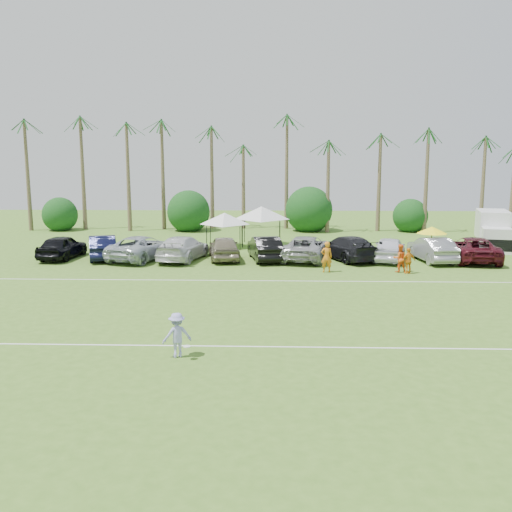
{
  "coord_description": "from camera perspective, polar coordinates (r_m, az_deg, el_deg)",
  "views": [
    {
      "loc": [
        2.6,
        -19.09,
        7.2
      ],
      "look_at": [
        1.53,
        13.39,
        1.6
      ],
      "focal_mm": 40.0,
      "sensor_mm": 36.0,
      "label": 1
    }
  ],
  "objects": [
    {
      "name": "frisbee_player",
      "position": [
        21.17,
        -7.91,
        -7.83
      ],
      "size": [
        1.23,
        0.97,
        1.66
      ],
      "rotation": [
        0.0,
        0.0,
        3.52
      ],
      "color": "#9C9CDD",
      "rests_on": "ground"
    },
    {
      "name": "palm_tree_2",
      "position": [
        58.97,
        -12.71,
        11.5
      ],
      "size": [
        2.4,
        2.4,
        10.9
      ],
      "color": "brown",
      "rests_on": "ground"
    },
    {
      "name": "parked_car_4",
      "position": [
        40.83,
        -3.22,
        0.83
      ],
      "size": [
        2.81,
        5.32,
        1.73
      ],
      "primitive_type": "imported",
      "rotation": [
        0.0,
        0.0,
        3.3
      ],
      "color": "#7A7159",
      "rests_on": "ground"
    },
    {
      "name": "market_umbrella",
      "position": [
        42.09,
        17.18,
        2.49
      ],
      "size": [
        2.18,
        2.18,
        2.43
      ],
      "color": "black",
      "rests_on": "ground"
    },
    {
      "name": "bush_tree_2",
      "position": [
        58.44,
        5.23,
        4.43
      ],
      "size": [
        4.0,
        4.0,
        4.0
      ],
      "color": "brown",
      "rests_on": "ground"
    },
    {
      "name": "parked_car_7",
      "position": [
        41.25,
        9.11,
        0.81
      ],
      "size": [
        4.47,
        6.42,
        1.73
      ],
      "primitive_type": "imported",
      "rotation": [
        0.0,
        0.0,
        3.52
      ],
      "color": "black",
      "rests_on": "ground"
    },
    {
      "name": "parked_car_6",
      "position": [
        40.85,
        5.04,
        0.81
      ],
      "size": [
        4.08,
        6.67,
        1.73
      ],
      "primitive_type": "imported",
      "rotation": [
        0.0,
        0.0,
        2.93
      ],
      "color": "#979899",
      "rests_on": "ground"
    },
    {
      "name": "canopy_tent_right",
      "position": [
        47.47,
        0.57,
        4.99
      ],
      "size": [
        4.67,
        4.67,
        3.78
      ],
      "color": "black",
      "rests_on": "ground"
    },
    {
      "name": "parked_car_10",
      "position": [
        43.03,
        20.87,
        0.66
      ],
      "size": [
        3.47,
        6.47,
        1.73
      ],
      "primitive_type": "imported",
      "rotation": [
        0.0,
        0.0,
        3.04
      ],
      "color": "#4C111B",
      "rests_on": "ground"
    },
    {
      "name": "sideline_player_b",
      "position": [
        37.42,
        14.17,
        -0.22
      ],
      "size": [
        0.96,
        0.8,
        1.79
      ],
      "primitive_type": "imported",
      "rotation": [
        0.0,
        0.0,
        3.3
      ],
      "color": "orange",
      "rests_on": "ground"
    },
    {
      "name": "parked_car_3",
      "position": [
        40.98,
        -7.34,
        0.8
      ],
      "size": [
        3.55,
        6.31,
        1.73
      ],
      "primitive_type": "imported",
      "rotation": [
        0.0,
        0.0,
        2.94
      ],
      "color": "silver",
      "rests_on": "ground"
    },
    {
      "name": "parked_car_9",
      "position": [
        41.94,
        17.18,
        0.65
      ],
      "size": [
        2.51,
        5.44,
        1.73
      ],
      "primitive_type": "imported",
      "rotation": [
        0.0,
        0.0,
        3.28
      ],
      "color": "gray",
      "rests_on": "ground"
    },
    {
      "name": "palm_tree_10",
      "position": [
        60.66,
        21.96,
        10.98
      ],
      "size": [
        2.4,
        2.4,
        10.9
      ],
      "color": "brown",
      "rests_on": "ground"
    },
    {
      "name": "parked_car_0",
      "position": [
        43.53,
        -18.81,
        0.88
      ],
      "size": [
        2.46,
        5.22,
        1.73
      ],
      "primitive_type": "imported",
      "rotation": [
        0.0,
        0.0,
        3.06
      ],
      "color": "black",
      "rests_on": "ground"
    },
    {
      "name": "field_lines",
      "position": [
        28.15,
        -3.49,
        -5.05
      ],
      "size": [
        80.0,
        12.1,
        0.01
      ],
      "color": "white",
      "rests_on": "ground"
    },
    {
      "name": "parked_car_8",
      "position": [
        41.37,
        13.21,
        0.7
      ],
      "size": [
        3.29,
        5.42,
        1.73
      ],
      "primitive_type": "imported",
      "rotation": [
        0.0,
        0.0,
        2.88
      ],
      "color": "white",
      "rests_on": "ground"
    },
    {
      "name": "palm_tree_8",
      "position": [
        58.03,
        12.4,
        9.83
      ],
      "size": [
        2.4,
        2.4,
        8.9
      ],
      "color": "brown",
      "rests_on": "ground"
    },
    {
      "name": "palm_tree_1",
      "position": [
        60.38,
        -17.35,
        10.43
      ],
      "size": [
        2.4,
        2.4,
        9.9
      ],
      "color": "brown",
      "rests_on": "ground"
    },
    {
      "name": "bush_tree_0",
      "position": [
        62.22,
        -18.49,
        4.29
      ],
      "size": [
        4.0,
        4.0,
        4.0
      ],
      "color": "brown",
      "rests_on": "ground"
    },
    {
      "name": "canopy_tent_left",
      "position": [
        46.17,
        -3.17,
        4.34
      ],
      "size": [
        4.09,
        4.09,
        3.31
      ],
      "color": "black",
      "rests_on": "ground"
    },
    {
      "name": "palm_tree_4",
      "position": [
        57.48,
        -4.78,
        10.02
      ],
      "size": [
        2.4,
        2.4,
        8.9
      ],
      "color": "brown",
      "rests_on": "ground"
    },
    {
      "name": "bush_tree_3",
      "position": [
        59.86,
        14.86,
        4.27
      ],
      "size": [
        4.0,
        4.0,
        4.0
      ],
      "color": "brown",
      "rests_on": "ground"
    },
    {
      "name": "palm_tree_5",
      "position": [
        57.17,
        -0.73,
        10.93
      ],
      "size": [
        2.4,
        2.4,
        9.9
      ],
      "color": "brown",
      "rests_on": "ground"
    },
    {
      "name": "palm_tree_3",
      "position": [
        58.14,
        -8.83,
        12.48
      ],
      "size": [
        2.4,
        2.4,
        11.9
      ],
      "color": "brown",
      "rests_on": "ground"
    },
    {
      "name": "palm_tree_6",
      "position": [
        57.15,
        3.36,
        11.78
      ],
      "size": [
        2.4,
        2.4,
        10.9
      ],
      "color": "brown",
      "rests_on": "ground"
    },
    {
      "name": "parked_car_2",
      "position": [
        41.56,
        -11.34,
        0.81
      ],
      "size": [
        4.61,
        6.79,
        1.73
      ],
      "primitive_type": "imported",
      "rotation": [
        0.0,
        0.0,
        2.83
      ],
      "color": "#A6AEB6",
      "rests_on": "ground"
    },
    {
      "name": "palm_tree_0",
      "position": [
        62.17,
        -21.72,
        9.35
      ],
      "size": [
        2.4,
        2.4,
        8.9
      ],
      "color": "brown",
      "rests_on": "ground"
    },
    {
      "name": "parked_car_5",
      "position": [
        40.59,
        0.91,
        0.79
      ],
      "size": [
        2.79,
        5.49,
        1.73
      ],
      "primitive_type": "imported",
      "rotation": [
        0.0,
        0.0,
        3.33
      ],
      "color": "black",
      "rests_on": "ground"
    },
    {
      "name": "palm_tree_7",
      "position": [
        57.42,
        7.46,
        12.55
      ],
      "size": [
        2.4,
        2.4,
        11.9
      ],
      "color": "brown",
      "rests_on": "ground"
    },
    {
      "name": "box_truck",
      "position": [
        49.5,
        22.64,
        2.53
      ],
      "size": [
        3.49,
        6.18,
        3.0
      ],
      "rotation": [
        0.0,
        0.0,
        -0.24
      ],
      "color": "silver",
      "rests_on": "ground"
    },
    {
      "name": "palm_tree_9",
      "position": [
        59.14,
        17.28,
        10.46
      ],
      "size": [
        2.4,
        2.4,
        9.9
      ],
      "color": "brown",
      "rests_on": "ground"
    },
    {
      "name": "ground",
      "position": [
        20.57,
        -5.6,
        -10.76
      ],
      "size": [
        120.0,
        120.0,
        0.0
      ],
      "primitive_type": "plane",
      "color": "#456F21",
      "rests_on": "ground"
    },
    {
      "name": "bush_tree_1",
      "position": [
        58.98,
        -6.52,
        4.46
      ],
      "size": [
        4.0,
        4.0,
        4.0
      ],
      "color": "brown",
      "rests_on": "ground"
    },
    {
      "name": "parked_car_1",
      "position": [
        42.59,
        -15.11,
        0.88
      ],
      "size": [
        3.38,
        5.55,
        1.73
      ],
      "primitive_type": "imported",
      "rotation": [
        0.0,
        0.0,
        3.46
      ],
      "color": "black",
      "rests_on": "ground"
    },
    {
      "name": "sideline_player_c",
      "position": [
        37.12,
        15.0,
        -0.46
      ],
      "size": [
        1.04,
        0.73,
        1.64
      ],
      "primitive_type": "imported",
      "rotation": [
        0.0,
        0.0,
        3.53
      ],
      "color": "orange",
      "rests_on": "ground"
    },
    {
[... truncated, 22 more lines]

